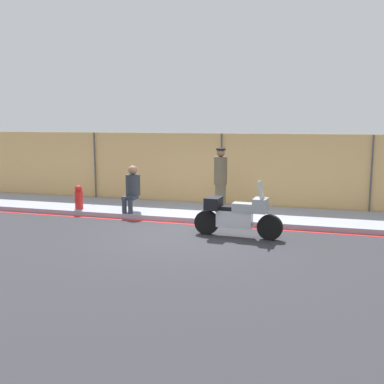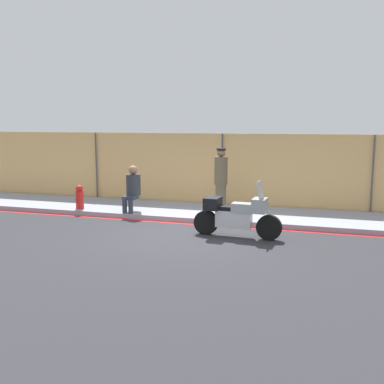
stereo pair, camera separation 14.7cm
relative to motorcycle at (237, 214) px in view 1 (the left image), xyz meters
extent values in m
plane|color=#2D2D33|center=(-1.17, -0.01, -0.57)|extent=(120.00, 120.00, 0.00)
cube|color=#8E93A3|center=(-1.17, 2.34, -0.50)|extent=(33.72, 2.42, 0.14)
cube|color=red|center=(-1.17, 1.04, -0.56)|extent=(33.72, 0.18, 0.01)
cube|color=#E5B26B|center=(-1.17, 3.64, 0.65)|extent=(32.03, 0.08, 2.43)
cylinder|color=#4C4C51|center=(-5.71, 3.54, 0.65)|extent=(0.05, 0.05, 2.43)
cylinder|color=#4C4C51|center=(-1.17, 3.54, 0.65)|extent=(0.05, 0.05, 2.43)
cylinder|color=#4C4C51|center=(3.36, 3.54, 0.65)|extent=(0.05, 0.05, 2.43)
cylinder|color=black|center=(0.81, -0.05, -0.26)|extent=(0.62, 0.18, 0.61)
cylinder|color=black|center=(-0.77, 0.05, -0.26)|extent=(0.62, 0.18, 0.61)
cube|color=silver|center=(-0.06, 0.00, -0.12)|extent=(0.89, 0.33, 0.41)
cube|color=#999EA3|center=(0.16, -0.01, 0.18)|extent=(0.54, 0.34, 0.22)
cube|color=black|center=(-0.15, 0.01, 0.14)|extent=(0.62, 0.31, 0.10)
cube|color=#999EA3|center=(0.57, -0.03, 0.26)|extent=(0.35, 0.49, 0.34)
cube|color=silver|center=(0.57, -0.03, 0.64)|extent=(0.13, 0.43, 0.42)
cube|color=black|center=(-0.60, 0.04, 0.24)|extent=(0.39, 0.52, 0.30)
cylinder|color=brown|center=(-0.91, 2.26, -0.02)|extent=(0.32, 0.32, 0.82)
cylinder|color=brown|center=(-0.91, 2.26, 0.80)|extent=(0.39, 0.39, 0.82)
sphere|color=brown|center=(-0.91, 2.26, 1.33)|extent=(0.24, 0.24, 0.24)
cylinder|color=black|center=(-0.91, 2.26, 1.44)|extent=(0.28, 0.28, 0.05)
cylinder|color=#2D3342|center=(-3.56, 1.24, -0.21)|extent=(0.14, 0.14, 0.43)
cylinder|color=#2D3342|center=(-3.37, 1.24, -0.21)|extent=(0.14, 0.14, 0.43)
cube|color=#2D3342|center=(-3.47, 1.46, 0.01)|extent=(0.37, 0.43, 0.10)
cylinder|color=#2D3338|center=(-3.47, 1.68, 0.37)|extent=(0.43, 0.43, 0.62)
sphere|color=#A37556|center=(-3.47, 1.68, 0.81)|extent=(0.27, 0.27, 0.27)
cylinder|color=red|center=(-5.19, 1.49, -0.15)|extent=(0.24, 0.24, 0.56)
sphere|color=red|center=(-5.19, 1.49, 0.20)|extent=(0.22, 0.22, 0.22)
cylinder|color=red|center=(-5.19, 1.35, -0.12)|extent=(0.09, 0.10, 0.09)
camera|label=1|loc=(1.93, -10.59, 2.24)|focal=42.00mm
camera|label=2|loc=(2.07, -10.55, 2.24)|focal=42.00mm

